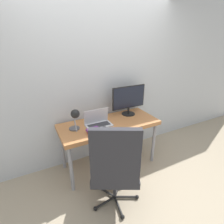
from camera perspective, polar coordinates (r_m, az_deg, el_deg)
ground_plane at (r=2.83m, az=2.15°, el=-20.10°), size 12.00×12.00×0.00m
wall_back at (r=2.76m, az=-4.56°, el=9.69°), size 8.00×0.05×2.60m
desk at (r=2.65m, az=-0.95°, el=-4.92°), size 1.48×0.63×0.76m
laptop at (r=2.54m, az=-4.56°, el=-3.32°), size 0.37×0.22×0.23m
monitor at (r=2.83m, az=5.48°, el=4.26°), size 0.58×0.22×0.48m
desk_lamp at (r=2.32m, az=-11.98°, el=-1.53°), size 0.15×0.25×0.33m
office_chair at (r=2.04m, az=1.00°, el=-17.18°), size 0.72×0.71×1.15m
book_stack at (r=2.33m, az=-5.49°, el=-6.51°), size 0.21×0.22×0.05m
tv_remote at (r=2.43m, az=-1.79°, el=-5.55°), size 0.06×0.17×0.02m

